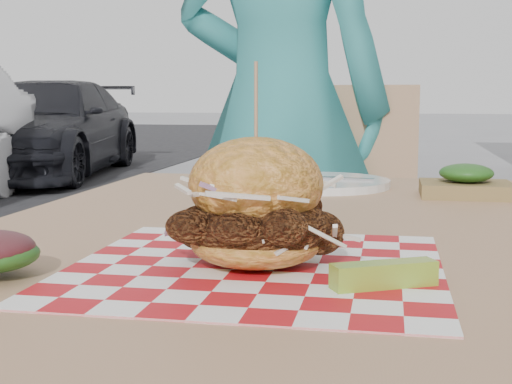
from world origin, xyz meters
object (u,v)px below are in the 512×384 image
(patio_table, at_px, (284,286))
(car_dark, at_px, (46,128))
(sandwich, at_px, (256,210))
(patio_chair, at_px, (339,231))
(diner, at_px, (279,107))

(patio_table, bearing_deg, car_dark, 119.16)
(patio_table, height_order, sandwich, sandwich)
(patio_table, xyz_separation_m, patio_chair, (0.00, 1.03, -0.12))
(diner, distance_m, patio_table, 1.16)
(diner, bearing_deg, patio_chair, 165.97)
(patio_table, bearing_deg, diner, 99.20)
(diner, xyz_separation_m, patio_chair, (0.18, -0.10, -0.34))
(diner, distance_m, car_dark, 6.78)
(car_dark, xyz_separation_m, patio_table, (3.82, -6.84, 0.11))
(diner, relative_size, patio_chair, 1.87)
(diner, bearing_deg, sandwich, 111.73)
(diner, xyz_separation_m, patio_table, (0.18, -1.13, -0.22))
(car_dark, distance_m, sandwich, 8.04)
(car_dark, height_order, sandwich, car_dark)
(car_dark, height_order, patio_table, car_dark)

